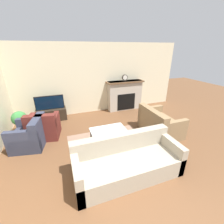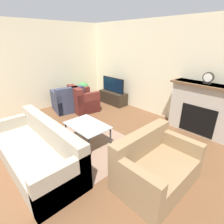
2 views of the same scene
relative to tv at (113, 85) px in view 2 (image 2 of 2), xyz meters
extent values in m
cube|color=beige|center=(1.32, 0.33, 0.66)|extent=(8.15, 0.06, 2.70)
cube|color=beige|center=(-1.29, -2.24, 0.66)|extent=(0.06, 8.08, 2.70)
cube|color=#896B56|center=(1.49, -2.29, -0.69)|extent=(2.16, 1.85, 0.00)
cube|color=#B2A899|center=(2.99, 0.10, -0.07)|extent=(1.45, 0.39, 1.24)
cube|color=black|center=(2.99, -0.09, -0.30)|extent=(0.80, 0.01, 0.69)
cube|color=brown|center=(2.99, 0.07, 0.52)|extent=(1.57, 0.45, 0.05)
cube|color=#2D2319|center=(0.00, 0.00, -0.47)|extent=(1.05, 0.43, 0.44)
cube|color=black|center=(0.00, 0.00, 0.00)|extent=(0.98, 0.05, 0.50)
cube|color=black|center=(0.00, -0.02, 0.00)|extent=(0.94, 0.01, 0.46)
cube|color=#9E937F|center=(1.51, -3.37, -0.48)|extent=(2.21, 0.87, 0.42)
cube|color=#9E937F|center=(1.51, -3.03, -0.07)|extent=(2.21, 0.20, 0.40)
cube|color=#9E937F|center=(0.47, -3.37, -0.36)|extent=(0.14, 0.87, 0.66)
cube|color=#9E937F|center=(2.54, -3.37, -0.36)|extent=(0.14, 0.87, 0.66)
cube|color=#8C704C|center=(3.23, -2.12, -0.48)|extent=(0.88, 1.30, 0.42)
cube|color=#8C704C|center=(2.89, -2.12, -0.07)|extent=(0.20, 1.30, 0.40)
cube|color=#8C704C|center=(3.23, -2.70, -0.36)|extent=(0.88, 0.14, 0.66)
cube|color=#8C704C|center=(3.23, -1.54, -0.36)|extent=(0.88, 0.14, 0.66)
cube|color=#33384C|center=(-0.57, -1.49, -0.48)|extent=(0.94, 1.01, 0.42)
cube|color=#33384C|center=(-0.28, -1.55, -0.07)|extent=(0.36, 0.90, 0.40)
cube|color=#33384C|center=(-0.50, -1.13, -0.36)|extent=(0.80, 0.29, 0.66)
cube|color=#33384C|center=(-0.64, -1.85, -0.36)|extent=(0.80, 0.29, 0.66)
cube|color=#5B231E|center=(-0.19, -1.12, -0.48)|extent=(0.95, 0.88, 0.42)
cube|color=#5B231E|center=(-0.24, -1.39, -0.07)|extent=(0.86, 0.34, 0.40)
cube|color=#5B231E|center=(0.15, -1.18, -0.36)|extent=(0.27, 0.76, 0.66)
cube|color=#5B231E|center=(-0.53, -1.06, -0.36)|extent=(0.27, 0.76, 0.66)
cylinder|color=#333338|center=(1.05, -2.49, -0.47)|extent=(0.04, 0.04, 0.43)
cylinder|color=#333338|center=(1.93, -2.49, -0.47)|extent=(0.04, 0.04, 0.43)
cylinder|color=#333338|center=(1.05, -1.92, -0.47)|extent=(0.04, 0.04, 0.43)
cylinder|color=#333338|center=(1.93, -1.92, -0.47)|extent=(0.04, 0.04, 0.43)
cube|color=silver|center=(1.49, -2.20, -0.25)|extent=(0.96, 0.65, 0.02)
cylinder|color=beige|center=(-0.89, -0.65, -0.59)|extent=(0.30, 0.30, 0.19)
cylinder|color=#4C3823|center=(-0.89, -0.65, -0.43)|extent=(0.03, 0.03, 0.13)
sphere|color=#387F3D|center=(-0.89, -0.65, -0.19)|extent=(0.44, 0.44, 0.44)
cube|color=#28231E|center=(2.98, 0.10, 0.56)|extent=(0.16, 0.07, 0.03)
cylinder|color=#28231E|center=(2.98, 0.10, 0.69)|extent=(0.23, 0.07, 0.23)
cylinder|color=white|center=(2.98, 0.07, 0.69)|extent=(0.19, 0.00, 0.19)
camera|label=1|loc=(0.38, -5.52, 1.81)|focal=24.00mm
camera|label=2|loc=(4.32, -4.13, 1.50)|focal=28.00mm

